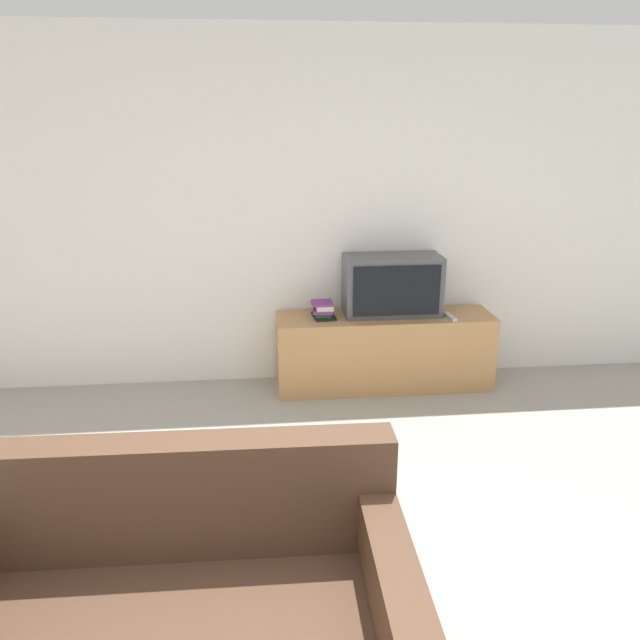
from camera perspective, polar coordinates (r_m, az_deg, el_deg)
The scene contains 5 objects.
wall_back at distance 4.69m, azimuth -1.42°, elevation 9.72°, with size 9.00×0.06×2.60m.
tv_stand at distance 4.79m, azimuth 5.88°, elevation -2.84°, with size 1.63×0.43×0.57m.
television at distance 4.68m, azimuth 6.62°, elevation 3.19°, with size 0.72×0.33×0.45m.
book_stack at distance 4.62m, azimuth 0.32°, elevation 0.93°, with size 0.18×0.23×0.12m.
remote_on_stand at distance 4.70m, azimuth 11.84°, elevation 0.28°, with size 0.06×0.18×0.02m.
Camera 1 is at (-0.35, -1.60, 2.01)m, focal length 35.00 mm.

